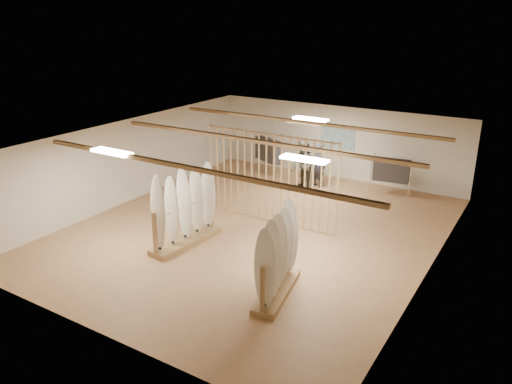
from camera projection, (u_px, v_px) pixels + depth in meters
The scene contains 16 objects.
floor at pixel (256, 230), 14.88m from camera, with size 12.00×12.00×0.00m, color #B07D55.
ceiling at pixel (256, 138), 13.93m from camera, with size 12.00×12.00×0.00m, color #989690.
wall_back at pixel (337, 142), 19.21m from camera, with size 12.00×12.00×0.00m, color beige.
wall_front at pixel (93, 272), 9.59m from camera, with size 12.00×12.00×0.00m, color beige.
wall_left at pixel (130, 160), 16.87m from camera, with size 12.00×12.00×0.00m, color beige.
wall_right at pixel (434, 221), 11.94m from camera, with size 12.00×12.00×0.00m, color beige.
ceiling_slats at pixel (256, 141), 13.96m from camera, with size 9.50×6.12×0.10m, color olive.
light_panels at pixel (256, 140), 13.95m from camera, with size 1.20×0.35×0.06m, color white.
bamboo_partition at pixel (270, 178), 15.04m from camera, with size 4.45×0.05×2.78m.
poster at pixel (338, 137), 19.13m from camera, with size 1.40×0.03×0.90m, color teal.
rack_left at pixel (185, 219), 13.72m from camera, with size 0.81×2.36×2.21m.
rack_right at pixel (277, 268), 11.24m from camera, with size 0.95×2.15×1.99m.
clothing_rack_a at pixel (269, 150), 19.61m from camera, with size 1.38×0.89×1.55m.
clothing_rack_b at pixel (391, 170), 17.40m from camera, with size 1.32×0.50×1.42m.
shopper_a at pixel (319, 163), 18.31m from camera, with size 0.67×0.45×1.82m, color #27262E.
shopper_b at pixel (304, 162), 17.95m from camera, with size 1.00×0.78×2.08m, color #333028.
Camera 1 is at (7.13, -11.60, 6.10)m, focal length 35.00 mm.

